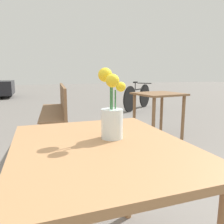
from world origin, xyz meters
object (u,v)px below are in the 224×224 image
(table_front, at_px, (101,165))
(bicycle, at_px, (138,97))
(flower_vase, at_px, (112,115))
(table_back, at_px, (158,102))
(bench_near, at_px, (58,110))

(table_front, bearing_deg, bicycle, 61.31)
(flower_vase, distance_m, bicycle, 5.28)
(table_back, xyz_separation_m, bicycle, (0.98, 2.65, -0.22))
(flower_vase, xyz_separation_m, bicycle, (2.49, 4.63, -0.47))
(bicycle, bearing_deg, flower_vase, -118.27)
(flower_vase, relative_size, bicycle, 0.25)
(flower_vase, height_order, bicycle, flower_vase)
(table_front, relative_size, flower_vase, 2.83)
(flower_vase, bearing_deg, bench_near, 89.79)
(bench_near, distance_m, bicycle, 3.27)
(table_front, xyz_separation_m, bench_near, (0.09, 2.57, -0.16))
(table_front, height_order, flower_vase, flower_vase)
(bench_near, bearing_deg, flower_vase, -90.21)
(table_front, bearing_deg, bench_near, 88.09)
(flower_vase, relative_size, table_back, 0.46)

